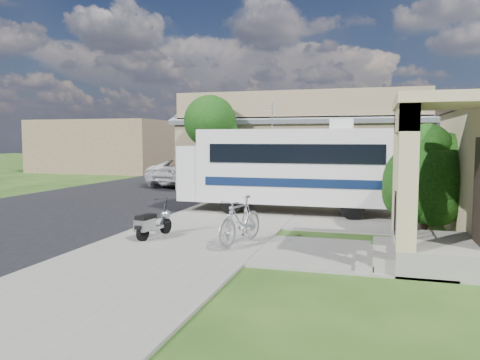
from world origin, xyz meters
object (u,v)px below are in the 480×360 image
(scooter, at_px, (152,223))
(bicycle, at_px, (240,223))
(motorhome, at_px, (291,166))
(pickup_truck, at_px, (193,171))
(shrub, at_px, (428,179))
(garden_hose, at_px, (378,247))
(van, at_px, (220,163))

(scooter, relative_size, bicycle, 0.76)
(motorhome, distance_m, pickup_truck, 10.60)
(motorhome, xyz_separation_m, scooter, (-2.61, -5.33, -1.19))
(shrub, xyz_separation_m, pickup_truck, (-11.00, 10.78, -0.73))
(garden_hose, bearing_deg, shrub, 59.86)
(motorhome, height_order, shrub, motorhome)
(bicycle, relative_size, pickup_truck, 0.34)
(motorhome, xyz_separation_m, pickup_truck, (-6.84, 8.05, -0.84))
(scooter, distance_m, bicycle, 2.37)
(shrub, bearing_deg, bicycle, -148.22)
(shrub, bearing_deg, motorhome, 146.65)
(van, bearing_deg, shrub, -60.23)
(bicycle, height_order, garden_hose, bicycle)
(scooter, height_order, van, van)
(motorhome, relative_size, pickup_truck, 1.30)
(van, relative_size, garden_hose, 17.25)
(motorhome, distance_m, bicycle, 5.57)
(scooter, distance_m, garden_hose, 5.54)
(motorhome, distance_m, scooter, 6.06)
(motorhome, bearing_deg, garden_hose, -59.82)
(motorhome, relative_size, bicycle, 3.87)
(motorhome, relative_size, shrub, 2.49)
(van, bearing_deg, motorhome, -66.96)
(scooter, relative_size, pickup_truck, 0.26)
(motorhome, height_order, garden_hose, motorhome)
(shrub, height_order, garden_hose, shrub)
(motorhome, bearing_deg, van, 116.43)
(van, distance_m, garden_hose, 22.35)
(bicycle, bearing_deg, van, 123.86)
(pickup_truck, xyz_separation_m, garden_hose, (9.74, -12.95, -0.71))
(shrub, height_order, van, shrub)
(bicycle, distance_m, pickup_truck, 15.03)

